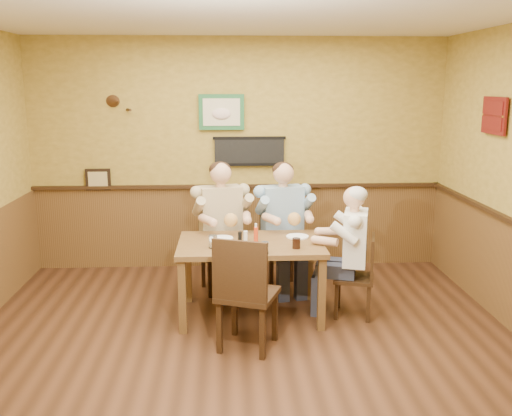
{
  "coord_description": "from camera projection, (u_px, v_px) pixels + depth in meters",
  "views": [
    {
      "loc": [
        -0.13,
        -4.42,
        2.26
      ],
      "look_at": [
        0.13,
        0.85,
        1.1
      ],
      "focal_mm": 40.0,
      "sensor_mm": 36.0,
      "label": 1
    }
  ],
  "objects": [
    {
      "name": "pepper_shaker",
      "position": [
        240.0,
        237.0,
        5.54
      ],
      "size": [
        0.04,
        0.04,
        0.1
      ],
      "primitive_type": "cylinder",
      "rotation": [
        0.0,
        0.0,
        0.04
      ],
      "color": "black",
      "rests_on": "dining_table"
    },
    {
      "name": "cola_tumbler",
      "position": [
        296.0,
        243.0,
        5.3
      ],
      "size": [
        0.1,
        0.1,
        0.1
      ],
      "primitive_type": "cylinder",
      "rotation": [
        0.0,
        0.0,
        -0.33
      ],
      "color": "black",
      "rests_on": "dining_table"
    },
    {
      "name": "diner_tan_shirt",
      "position": [
        221.0,
        234.0,
        6.21
      ],
      "size": [
        0.73,
        0.73,
        1.3
      ],
      "primitive_type": null,
      "rotation": [
        0.0,
        0.0,
        0.25
      ],
      "color": "#C5B287",
      "rests_on": "ground"
    },
    {
      "name": "plate_far_left",
      "position": [
        222.0,
        238.0,
        5.63
      ],
      "size": [
        0.24,
        0.24,
        0.01
      ],
      "primitive_type": "cylinder",
      "rotation": [
        0.0,
        0.0,
        0.07
      ],
      "color": "white",
      "rests_on": "dining_table"
    },
    {
      "name": "hot_sauce_bottle",
      "position": [
        256.0,
        233.0,
        5.52
      ],
      "size": [
        0.05,
        0.05,
        0.16
      ],
      "primitive_type": "cylinder",
      "rotation": [
        0.0,
        0.0,
        -0.24
      ],
      "color": "red",
      "rests_on": "dining_table"
    },
    {
      "name": "room",
      "position": [
        260.0,
        155.0,
        4.61
      ],
      "size": [
        5.02,
        5.03,
        2.81
      ],
      "color": "#321C0F",
      "rests_on": "ground"
    },
    {
      "name": "water_glass_left",
      "position": [
        213.0,
        242.0,
        5.32
      ],
      "size": [
        0.1,
        0.1,
        0.12
      ],
      "primitive_type": "cylinder",
      "rotation": [
        0.0,
        0.0,
        -0.29
      ],
      "color": "silver",
      "rests_on": "dining_table"
    },
    {
      "name": "chair_near_side",
      "position": [
        248.0,
        291.0,
        4.89
      ],
      "size": [
        0.6,
        0.6,
        1.02
      ],
      "primitive_type": null,
      "rotation": [
        0.0,
        0.0,
        2.79
      ],
      "color": "#311F0F",
      "rests_on": "ground"
    },
    {
      "name": "diner_blue_polo",
      "position": [
        282.0,
        233.0,
        6.3
      ],
      "size": [
        0.69,
        0.69,
        1.28
      ],
      "primitive_type": null,
      "rotation": [
        0.0,
        0.0,
        0.19
      ],
      "color": "#81A4C2",
      "rests_on": "ground"
    },
    {
      "name": "water_glass_mid",
      "position": [
        265.0,
        248.0,
        5.14
      ],
      "size": [
        0.08,
        0.08,
        0.11
      ],
      "primitive_type": "cylinder",
      "rotation": [
        0.0,
        0.0,
        -0.14
      ],
      "color": "silver",
      "rests_on": "dining_table"
    },
    {
      "name": "salt_shaker",
      "position": [
        246.0,
        236.0,
        5.55
      ],
      "size": [
        0.04,
        0.04,
        0.1
      ],
      "primitive_type": "cylinder",
      "rotation": [
        0.0,
        0.0,
        -0.07
      ],
      "color": "white",
      "rests_on": "dining_table"
    },
    {
      "name": "plate_far_right",
      "position": [
        297.0,
        236.0,
        5.7
      ],
      "size": [
        0.22,
        0.22,
        0.01
      ],
      "primitive_type": "cylinder",
      "rotation": [
        0.0,
        0.0,
        0.0
      ],
      "color": "white",
      "rests_on": "dining_table"
    },
    {
      "name": "chair_back_right",
      "position": [
        282.0,
        249.0,
        6.34
      ],
      "size": [
        0.48,
        0.48,
        0.9
      ],
      "primitive_type": null,
      "rotation": [
        0.0,
        0.0,
        0.19
      ],
      "color": "#311F0F",
      "rests_on": "ground"
    },
    {
      "name": "diner_white_elder",
      "position": [
        355.0,
        259.0,
        5.56
      ],
      "size": [
        0.66,
        0.66,
        1.16
      ],
      "primitive_type": null,
      "rotation": [
        0.0,
        0.0,
        -1.84
      ],
      "color": "white",
      "rests_on": "ground"
    },
    {
      "name": "dining_table",
      "position": [
        251.0,
        251.0,
        5.54
      ],
      "size": [
        1.4,
        0.9,
        0.75
      ],
      "color": "brown",
      "rests_on": "ground"
    },
    {
      "name": "chair_right_end",
      "position": [
        354.0,
        276.0,
        5.59
      ],
      "size": [
        0.46,
        0.46,
        0.82
      ],
      "primitive_type": null,
      "rotation": [
        0.0,
        0.0,
        -1.84
      ],
      "color": "#311F0F",
      "rests_on": "ground"
    },
    {
      "name": "chair_back_left",
      "position": [
        221.0,
        251.0,
        6.25
      ],
      "size": [
        0.51,
        0.51,
        0.91
      ],
      "primitive_type": null,
      "rotation": [
        0.0,
        0.0,
        0.25
      ],
      "color": "#311F0F",
      "rests_on": "ground"
    }
  ]
}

